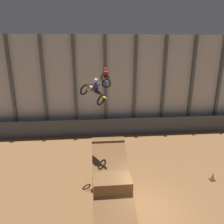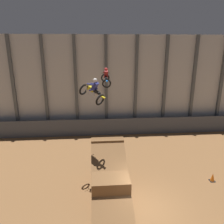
{
  "view_description": "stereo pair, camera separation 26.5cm",
  "coord_description": "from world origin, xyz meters",
  "px_view_note": "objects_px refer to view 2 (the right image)",
  "views": [
    {
      "loc": [
        -2.97,
        -10.09,
        8.82
      ],
      "look_at": [
        -1.39,
        6.05,
        3.94
      ],
      "focal_mm": 35.0,
      "sensor_mm": 36.0,
      "label": 1
    },
    {
      "loc": [
        -2.71,
        -10.12,
        8.82
      ],
      "look_at": [
        -1.39,
        6.05,
        3.94
      ],
      "focal_mm": 35.0,
      "sensor_mm": 36.0,
      "label": 2
    }
  ],
  "objects_px": {
    "dirt_ramp": "(109,174)",
    "rider_bike_right_air": "(106,78)",
    "traffic_cone_near_ramp": "(213,177)",
    "rider_bike_left_air": "(93,91)"
  },
  "relations": [
    {
      "from": "rider_bike_right_air",
      "to": "traffic_cone_near_ramp",
      "type": "distance_m",
      "value": 10.71
    },
    {
      "from": "traffic_cone_near_ramp",
      "to": "rider_bike_right_air",
      "type": "bearing_deg",
      "value": 141.74
    },
    {
      "from": "rider_bike_left_air",
      "to": "rider_bike_right_air",
      "type": "relative_size",
      "value": 0.94
    },
    {
      "from": "dirt_ramp",
      "to": "rider_bike_right_air",
      "type": "bearing_deg",
      "value": 88.48
    },
    {
      "from": "rider_bike_left_air",
      "to": "traffic_cone_near_ramp",
      "type": "xyz_separation_m",
      "value": [
        7.99,
        -0.71,
        -5.94
      ]
    },
    {
      "from": "dirt_ramp",
      "to": "rider_bike_right_air",
      "type": "relative_size",
      "value": 3.05
    },
    {
      "from": "rider_bike_left_air",
      "to": "rider_bike_right_air",
      "type": "xyz_separation_m",
      "value": [
        1.06,
        4.75,
        0.14
      ]
    },
    {
      "from": "dirt_ramp",
      "to": "rider_bike_right_air",
      "type": "xyz_separation_m",
      "value": [
        0.15,
        5.62,
        5.38
      ]
    },
    {
      "from": "dirt_ramp",
      "to": "traffic_cone_near_ramp",
      "type": "xyz_separation_m",
      "value": [
        7.07,
        0.16,
        -0.7
      ]
    },
    {
      "from": "rider_bike_right_air",
      "to": "rider_bike_left_air",
      "type": "bearing_deg",
      "value": -104.09
    }
  ]
}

